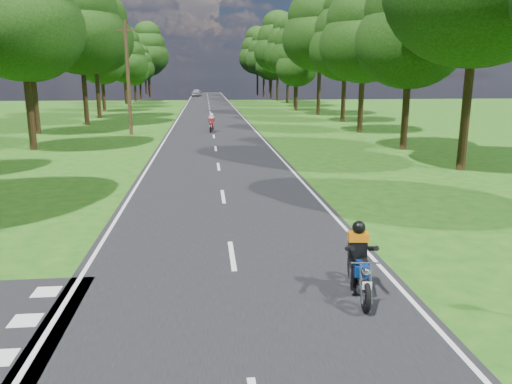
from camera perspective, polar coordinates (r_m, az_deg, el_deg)
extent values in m
plane|color=#185012|center=(10.23, -2.14, -11.25)|extent=(160.00, 160.00, 0.00)
cube|color=black|center=(59.45, -5.27, 9.07)|extent=(7.00, 140.00, 0.02)
cube|color=silver|center=(12.07, -2.76, -7.23)|extent=(0.12, 2.00, 0.01)
cube|color=silver|center=(17.81, -3.79, -0.50)|extent=(0.12, 2.00, 0.01)
cube|color=silver|center=(23.68, -4.31, 2.92)|extent=(0.12, 2.00, 0.01)
cube|color=silver|center=(29.61, -4.63, 4.98)|extent=(0.12, 2.00, 0.01)
cube|color=silver|center=(35.56, -4.84, 6.35)|extent=(0.12, 2.00, 0.01)
cube|color=silver|center=(41.52, -4.99, 7.33)|extent=(0.12, 2.00, 0.01)
cube|color=silver|center=(47.49, -5.11, 8.06)|extent=(0.12, 2.00, 0.01)
cube|color=silver|center=(53.47, -5.20, 8.63)|extent=(0.12, 2.00, 0.01)
cube|color=silver|center=(59.45, -5.27, 9.08)|extent=(0.12, 2.00, 0.01)
cube|color=silver|center=(65.44, -5.33, 9.45)|extent=(0.12, 2.00, 0.01)
cube|color=silver|center=(71.43, -5.38, 9.76)|extent=(0.12, 2.00, 0.01)
cube|color=silver|center=(77.42, -5.42, 10.02)|extent=(0.12, 2.00, 0.01)
cube|color=silver|center=(83.41, -5.45, 10.25)|extent=(0.12, 2.00, 0.01)
cube|color=silver|center=(89.40, -5.48, 10.44)|extent=(0.12, 2.00, 0.01)
cube|color=silver|center=(95.40, -5.51, 10.61)|extent=(0.12, 2.00, 0.01)
cube|color=silver|center=(101.39, -5.53, 10.76)|extent=(0.12, 2.00, 0.01)
cube|color=silver|center=(107.38, -5.55, 10.89)|extent=(0.12, 2.00, 0.01)
cube|color=silver|center=(113.38, -5.57, 11.01)|extent=(0.12, 2.00, 0.01)
cube|color=silver|center=(119.38, -5.59, 11.11)|extent=(0.12, 2.00, 0.01)
cube|color=silver|center=(125.37, -5.61, 11.21)|extent=(0.12, 2.00, 0.01)
cube|color=silver|center=(59.51, -8.49, 9.00)|extent=(0.10, 140.00, 0.01)
cube|color=silver|center=(59.58, -2.05, 9.14)|extent=(0.10, 140.00, 0.01)
cube|color=silver|center=(9.94, -24.84, -13.18)|extent=(0.50, 0.50, 0.01)
cube|color=silver|center=(10.97, -22.83, -10.46)|extent=(0.50, 0.50, 0.01)
cylinder|color=black|center=(31.76, -24.36, 7.93)|extent=(0.40, 0.40, 3.91)
ellipsoid|color=black|center=(31.78, -25.22, 16.58)|extent=(6.85, 6.85, 5.82)
cylinder|color=black|center=(40.49, -23.84, 8.78)|extent=(0.40, 0.40, 3.79)
ellipsoid|color=black|center=(40.49, -24.47, 15.36)|extent=(6.64, 6.64, 5.64)
ellipsoid|color=black|center=(40.64, -24.73, 17.95)|extent=(5.69, 5.69, 4.84)
cylinder|color=black|center=(46.10, -18.91, 9.92)|extent=(0.40, 0.40, 4.32)
ellipsoid|color=black|center=(46.17, -19.42, 16.51)|extent=(7.56, 7.56, 6.42)
ellipsoid|color=black|center=(46.37, -19.63, 19.09)|extent=(6.48, 6.48, 5.51)
cylinder|color=black|center=(53.52, -17.58, 10.42)|extent=(0.40, 0.40, 4.40)
ellipsoid|color=black|center=(53.58, -18.00, 16.21)|extent=(7.71, 7.71, 6.55)
ellipsoid|color=black|center=(53.76, -18.17, 18.48)|extent=(6.60, 6.60, 5.61)
cylinder|color=black|center=(63.29, -17.00, 10.25)|extent=(0.40, 0.40, 3.20)
ellipsoid|color=black|center=(63.25, -17.25, 13.81)|extent=(5.60, 5.60, 4.76)
ellipsoid|color=black|center=(63.30, -17.35, 15.22)|extent=(4.80, 4.80, 4.08)
ellipsoid|color=black|center=(63.39, -17.45, 16.62)|extent=(3.60, 3.60, 3.06)
cylinder|color=black|center=(70.25, -14.35, 10.65)|extent=(0.40, 0.40, 3.22)
ellipsoid|color=black|center=(70.21, -14.53, 13.88)|extent=(5.64, 5.64, 4.79)
ellipsoid|color=black|center=(70.26, -14.61, 15.16)|extent=(4.83, 4.83, 4.11)
ellipsoid|color=black|center=(70.34, -14.69, 16.44)|extent=(3.62, 3.62, 3.08)
cylinder|color=black|center=(78.14, -14.67, 11.00)|extent=(0.40, 0.40, 3.61)
ellipsoid|color=black|center=(78.13, -14.86, 14.25)|extent=(6.31, 6.31, 5.37)
ellipsoid|color=black|center=(78.19, -14.94, 15.54)|extent=(5.41, 5.41, 4.60)
ellipsoid|color=black|center=(78.30, -15.02, 16.82)|extent=(4.06, 4.06, 3.45)
cylinder|color=black|center=(85.85, -13.62, 10.90)|extent=(0.40, 0.40, 2.67)
ellipsoid|color=black|center=(85.80, -13.74, 13.09)|extent=(4.67, 4.67, 3.97)
ellipsoid|color=black|center=(85.81, -13.79, 13.95)|extent=(4.00, 4.00, 3.40)
ellipsoid|color=black|center=(85.85, -13.84, 14.82)|extent=(3.00, 3.00, 2.55)
cylinder|color=black|center=(94.95, -13.04, 11.24)|extent=(0.40, 0.40, 3.09)
ellipsoid|color=black|center=(94.92, -13.16, 13.53)|extent=(5.40, 5.40, 4.59)
ellipsoid|color=black|center=(94.95, -13.21, 14.44)|extent=(4.63, 4.63, 3.93)
ellipsoid|color=black|center=(95.00, -13.26, 15.34)|extent=(3.47, 3.47, 2.95)
cylinder|color=black|center=(101.30, -12.06, 11.79)|extent=(0.40, 0.40, 4.48)
ellipsoid|color=black|center=(101.34, -12.21, 14.90)|extent=(7.84, 7.84, 6.66)
ellipsoid|color=black|center=(101.44, -12.28, 16.13)|extent=(6.72, 6.72, 5.71)
ellipsoid|color=black|center=(101.59, -12.34, 17.36)|extent=(5.04, 5.04, 4.28)
cylinder|color=black|center=(110.34, -12.11, 11.78)|extent=(0.40, 0.40, 4.09)
ellipsoid|color=black|center=(110.35, -12.24, 14.39)|extent=(7.16, 7.16, 6.09)
ellipsoid|color=black|center=(110.42, -12.29, 15.42)|extent=(6.14, 6.14, 5.22)
ellipsoid|color=black|center=(110.53, -12.35, 16.46)|extent=(4.61, 4.61, 3.92)
cylinder|color=black|center=(24.52, 22.78, 7.61)|extent=(0.40, 0.40, 4.56)
cylinder|color=black|center=(30.36, 16.66, 7.95)|extent=(0.40, 0.40, 3.49)
ellipsoid|color=black|center=(30.31, 17.21, 16.07)|extent=(6.12, 6.12, 5.20)
ellipsoid|color=black|center=(30.46, 17.44, 19.26)|extent=(5.24, 5.24, 4.46)
cylinder|color=black|center=(38.74, 11.88, 9.38)|extent=(0.40, 0.40, 3.69)
ellipsoid|color=black|center=(38.73, 12.21, 16.10)|extent=(6.46, 6.46, 5.49)
ellipsoid|color=black|center=(38.87, 12.34, 18.75)|extent=(5.54, 5.54, 4.71)
cylinder|color=black|center=(47.51, 9.95, 10.15)|extent=(0.40, 0.40, 3.74)
ellipsoid|color=black|center=(47.51, 10.18, 15.71)|extent=(6.55, 6.55, 5.57)
ellipsoid|color=black|center=(47.63, 10.27, 17.90)|extent=(5.62, 5.62, 4.77)
ellipsoid|color=black|center=(47.82, 10.37, 20.08)|extent=(4.21, 4.21, 3.58)
cylinder|color=black|center=(55.43, 7.18, 11.12)|extent=(0.40, 0.40, 4.64)
ellipsoid|color=black|center=(55.53, 7.35, 17.02)|extent=(8.12, 8.12, 6.91)
ellipsoid|color=black|center=(55.73, 7.43, 19.34)|extent=(6.96, 6.96, 5.92)
cylinder|color=black|center=(62.28, 4.60, 10.60)|extent=(0.40, 0.40, 2.91)
ellipsoid|color=black|center=(62.22, 4.66, 13.89)|extent=(5.09, 5.09, 4.33)
ellipsoid|color=black|center=(62.26, 4.69, 15.20)|extent=(4.36, 4.36, 3.71)
ellipsoid|color=black|center=(62.33, 4.71, 16.50)|extent=(3.27, 3.27, 2.78)
cylinder|color=black|center=(69.83, 4.50, 11.27)|extent=(0.40, 0.40, 3.88)
ellipsoid|color=black|center=(69.84, 4.57, 15.19)|extent=(6.78, 6.78, 5.77)
ellipsoid|color=black|center=(69.93, 4.60, 16.74)|extent=(5.81, 5.81, 4.94)
ellipsoid|color=black|center=(70.07, 4.63, 18.28)|extent=(4.36, 4.36, 3.71)
cylinder|color=black|center=(78.23, 3.63, 11.60)|extent=(0.40, 0.40, 4.18)
ellipsoid|color=black|center=(78.26, 3.69, 15.37)|extent=(7.31, 7.31, 6.21)
ellipsoid|color=black|center=(78.36, 3.71, 16.85)|extent=(6.27, 6.27, 5.33)
ellipsoid|color=black|center=(78.52, 3.73, 18.34)|extent=(4.70, 4.70, 4.00)
cylinder|color=black|center=(87.03, 2.46, 11.92)|extent=(0.40, 0.40, 4.63)
ellipsoid|color=black|center=(87.10, 2.50, 15.68)|extent=(8.11, 8.11, 6.89)
ellipsoid|color=black|center=(87.22, 2.52, 17.16)|extent=(6.95, 6.95, 5.91)
ellipsoid|color=black|center=(87.41, 2.53, 18.63)|extent=(5.21, 5.21, 4.43)
cylinder|color=black|center=(94.25, 1.75, 11.64)|extent=(0.40, 0.40, 3.36)
ellipsoid|color=black|center=(94.23, 1.77, 14.15)|extent=(5.88, 5.88, 5.00)
ellipsoid|color=black|center=(94.27, 1.77, 15.15)|extent=(5.04, 5.04, 4.29)
ellipsoid|color=black|center=(94.34, 1.78, 16.15)|extent=(3.78, 3.78, 3.21)
cylinder|color=black|center=(101.35, 0.89, 11.96)|extent=(0.40, 0.40, 4.09)
ellipsoid|color=black|center=(101.36, 0.90, 14.80)|extent=(7.15, 7.15, 6.08)
ellipsoid|color=black|center=(101.44, 0.91, 15.93)|extent=(6.13, 6.13, 5.21)
ellipsoid|color=black|center=(101.55, 0.91, 17.05)|extent=(4.60, 4.60, 3.91)
cylinder|color=black|center=(109.00, 0.17, 12.15)|extent=(0.40, 0.40, 4.48)
ellipsoid|color=black|center=(109.04, 0.17, 15.05)|extent=(7.84, 7.84, 6.66)
ellipsoid|color=black|center=(109.13, 0.17, 16.19)|extent=(6.72, 6.72, 5.71)
ellipsoid|color=black|center=(109.27, 0.17, 17.34)|extent=(5.04, 5.04, 4.28)
cylinder|color=black|center=(120.08, -12.45, 11.79)|extent=(0.40, 0.40, 3.84)
ellipsoid|color=black|center=(120.08, -12.56, 14.04)|extent=(6.72, 6.72, 5.71)
ellipsoid|color=black|center=(120.13, -12.61, 14.94)|extent=(5.76, 5.76, 4.90)
ellipsoid|color=black|center=(120.21, -12.66, 15.83)|extent=(4.32, 4.32, 3.67)
cylinder|color=black|center=(122.31, 1.59, 12.18)|extent=(0.40, 0.40, 4.16)
ellipsoid|color=black|center=(122.33, 1.60, 14.58)|extent=(7.28, 7.28, 6.19)
ellipsoid|color=black|center=(122.40, 1.61, 15.53)|extent=(6.24, 6.24, 5.30)
ellipsoid|color=black|center=(122.50, 1.62, 16.48)|extent=(4.68, 4.68, 3.98)
cylinder|color=black|center=(105.47, -14.47, 11.45)|extent=(0.40, 0.40, 3.52)
ellipsoid|color=black|center=(105.45, -14.61, 13.80)|extent=(6.16, 6.16, 5.24)
ellipsoid|color=black|center=(105.50, -14.66, 14.73)|extent=(5.28, 5.28, 4.49)
ellipsoid|color=black|center=(105.57, -14.72, 15.66)|extent=(3.96, 3.96, 3.37)
cylinder|color=black|center=(108.75, 3.62, 12.12)|extent=(0.40, 0.40, 4.48)
ellipsoid|color=black|center=(108.79, 3.66, 15.03)|extent=(7.84, 7.84, 6.66)
ellipsoid|color=black|center=(108.88, 3.68, 16.17)|extent=(6.72, 6.72, 5.71)
ellipsoid|color=black|center=(109.01, 3.70, 17.32)|extent=(5.04, 5.04, 4.28)
cylinder|color=#382616|center=(37.70, -14.40, 12.44)|extent=(0.26, 0.26, 8.00)
cube|color=#382616|center=(37.82, -14.70, 17.44)|extent=(1.20, 0.10, 0.10)
imported|color=#B4B7BB|center=(105.04, -6.81, 11.22)|extent=(2.30, 4.59, 1.50)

